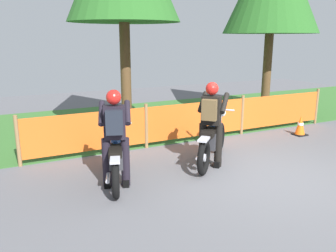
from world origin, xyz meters
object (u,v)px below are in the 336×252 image
rider_trailing (115,133)px  traffic_cone (300,126)px  motorcycle_lead (213,139)px  motorcycle_trailing (116,157)px  rider_lead (211,120)px

rider_trailing → traffic_cone: bearing=-60.4°
motorcycle_lead → traffic_cone: (3.23, 0.72, -0.23)m
motorcycle_trailing → motorcycle_lead: bearing=-68.5°
rider_trailing → motorcycle_lead: bearing=-63.2°
rider_lead → traffic_cone: rider_lead is taller
motorcycle_lead → rider_lead: size_ratio=0.96×
motorcycle_lead → rider_trailing: size_ratio=0.96×
traffic_cone → motorcycle_trailing: bearing=-171.3°
motorcycle_trailing → traffic_cone: bearing=-62.4°
traffic_cone → motorcycle_lead: bearing=-167.4°
motorcycle_lead → motorcycle_trailing: 2.10m
motorcycle_trailing → rider_trailing: bearing=-179.5°
motorcycle_trailing → rider_trailing: rider_trailing is taller
motorcycle_lead → rider_lead: rider_lead is taller
motorcycle_trailing → rider_trailing: size_ratio=1.14×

